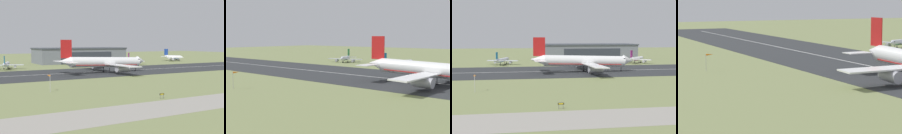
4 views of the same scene
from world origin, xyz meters
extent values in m
plane|color=#7A8451|center=(0.00, 61.11, 0.00)|extent=(733.16, 733.16, 0.00)
cube|color=#2B2D30|center=(0.00, 122.23, 0.03)|extent=(493.16, 51.51, 0.06)
cube|color=silver|center=(0.00, 122.23, 0.07)|extent=(443.84, 0.70, 0.01)
cone|color=white|center=(0.80, 115.91, 6.41)|extent=(6.44, 4.81, 4.81)
cube|color=white|center=(24.89, 102.15, 4.58)|extent=(6.65, 23.67, 0.56)
cylinder|color=#A8A8B2|center=(26.06, 104.06, 2.73)|extent=(6.88, 3.37, 3.38)
cube|color=red|center=(1.73, 115.93, 12.47)|extent=(5.63, 0.42, 8.79)
cube|color=white|center=(1.49, 109.38, 6.26)|extent=(5.12, 8.03, 0.24)
cube|color=white|center=(1.17, 122.47, 6.26)|extent=(5.12, 8.03, 0.24)
cylinder|color=silver|center=(-60.40, 170.85, 2.69)|extent=(6.03, 10.94, 2.66)
cone|color=silver|center=(-58.25, 164.69, 2.69)|extent=(3.30, 3.14, 2.66)
cube|color=black|center=(-58.68, 165.93, 3.22)|extent=(2.50, 1.79, 0.44)
cube|color=#1E7238|center=(-60.40, 170.85, 1.96)|extent=(5.55, 9.89, 0.20)
cube|color=silver|center=(-66.42, 168.52, 2.22)|extent=(10.33, 5.27, 0.40)
cylinder|color=#A8A8B2|center=(-65.52, 168.41, 1.15)|extent=(2.70, 3.81, 1.65)
cube|color=silver|center=(-65.84, 176.20, 3.09)|extent=(4.68, 3.74, 0.24)
cylinder|color=black|center=(-59.04, 166.95, 0.68)|extent=(0.24, 0.24, 1.36)
cylinder|color=black|center=(-59.04, 166.95, 0.22)|extent=(0.84, 0.84, 0.44)
cylinder|color=black|center=(-62.00, 170.59, 0.68)|extent=(0.24, 0.24, 1.36)
cylinder|color=black|center=(-62.00, 170.59, 0.22)|extent=(0.84, 0.84, 0.44)
cylinder|color=#B7B7BC|center=(-22.27, 68.76, 2.72)|extent=(0.14, 0.14, 5.44)
cone|color=orange|center=(-22.34, 70.05, 5.19)|extent=(0.73, 2.33, 0.60)
camera|label=1|loc=(-53.45, -24.52, 15.39)|focal=50.00mm
camera|label=2|loc=(68.62, 16.22, 16.73)|focal=50.00mm
camera|label=3|loc=(-10.37, -30.03, 17.37)|focal=50.00mm
camera|label=4|loc=(138.03, 23.47, 22.77)|focal=85.00mm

